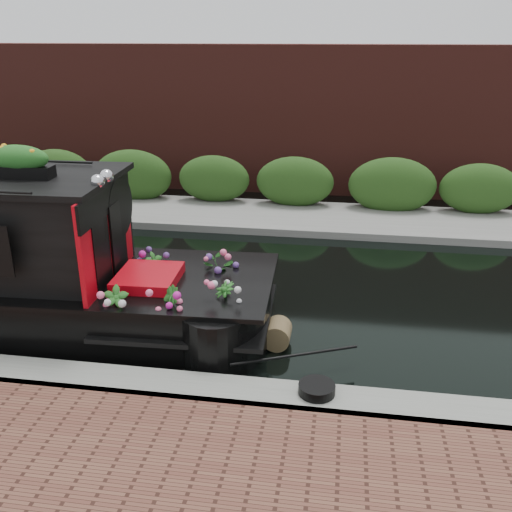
# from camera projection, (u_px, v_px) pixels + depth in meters

# --- Properties ---
(ground) EXTENTS (80.00, 80.00, 0.00)m
(ground) POSITION_uv_depth(u_px,v_px,m) (158.00, 286.00, 10.35)
(ground) COLOR black
(ground) RESTS_ON ground
(near_bank_coping) EXTENTS (40.00, 0.60, 0.50)m
(near_bank_coping) POSITION_uv_depth(u_px,v_px,m) (77.00, 391.00, 7.31)
(near_bank_coping) COLOR gray
(near_bank_coping) RESTS_ON ground
(far_bank_path) EXTENTS (40.00, 2.40, 0.34)m
(far_bank_path) POSITION_uv_depth(u_px,v_px,m) (211.00, 217.00, 14.21)
(far_bank_path) COLOR gray
(far_bank_path) RESTS_ON ground
(far_hedge) EXTENTS (40.00, 1.10, 2.80)m
(far_hedge) POSITION_uv_depth(u_px,v_px,m) (218.00, 207.00, 15.03)
(far_hedge) COLOR #254918
(far_hedge) RESTS_ON ground
(far_brick_wall) EXTENTS (40.00, 1.00, 8.00)m
(far_brick_wall) POSITION_uv_depth(u_px,v_px,m) (234.00, 187.00, 16.97)
(far_brick_wall) COLOR #4F201A
(far_brick_wall) RESTS_ON ground
(rope_fender) EXTENTS (0.39, 0.43, 0.39)m
(rope_fender) POSITION_uv_depth(u_px,v_px,m) (277.00, 334.00, 8.31)
(rope_fender) COLOR brown
(rope_fender) RESTS_ON ground
(coiled_mooring_rope) EXTENTS (0.44, 0.44, 0.12)m
(coiled_mooring_rope) POSITION_uv_depth(u_px,v_px,m) (317.00, 389.00, 6.83)
(coiled_mooring_rope) COLOR black
(coiled_mooring_rope) RESTS_ON near_bank_coping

